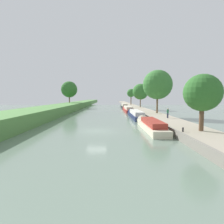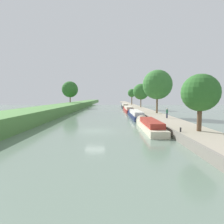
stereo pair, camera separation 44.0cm
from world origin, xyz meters
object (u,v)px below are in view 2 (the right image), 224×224
object	(u,v)px
narrowboat_cream	(149,125)
mooring_bollard_near	(181,130)
mooring_bollard_far	(128,105)
narrowboat_red	(128,109)
narrowboat_navy	(135,114)
narrowboat_black	(125,106)
person_walking	(167,113)

from	to	relation	value
narrowboat_cream	mooring_bollard_near	xyz separation A→B (m)	(1.93, -6.49, 0.47)
narrowboat_cream	mooring_bollard_far	xyz separation A→B (m)	(1.93, 56.77, 0.47)
narrowboat_cream	narrowboat_red	size ratio (longest dim) A/B	0.73
narrowboat_navy	mooring_bollard_near	xyz separation A→B (m)	(1.94, -21.47, 0.42)
mooring_bollard_near	narrowboat_black	bearing A→B (deg)	91.84
narrowboat_red	mooring_bollard_far	distance (m)	24.05
narrowboat_red	narrowboat_cream	bearing A→B (deg)	-89.91
narrowboat_black	mooring_bollard_far	size ratio (longest dim) A/B	32.28
narrowboat_black	person_walking	xyz separation A→B (m)	(4.08, -44.10, 1.03)
narrowboat_black	narrowboat_red	bearing A→B (deg)	-90.58
mooring_bollard_near	mooring_bollard_far	bearing A→B (deg)	90.00
narrowboat_navy	narrowboat_black	distance (m)	35.08
narrowboat_navy	narrowboat_red	world-z (taller)	narrowboat_navy
narrowboat_navy	mooring_bollard_near	world-z (taller)	narrowboat_navy
narrowboat_black	narrowboat_navy	bearing A→B (deg)	-90.20
narrowboat_black	mooring_bollard_near	size ratio (longest dim) A/B	32.28
narrowboat_black	mooring_bollard_near	distance (m)	56.58
mooring_bollard_far	narrowboat_black	bearing A→B (deg)	-105.14
narrowboat_black	person_walking	bearing A→B (deg)	-84.71
person_walking	narrowboat_red	bearing A→B (deg)	99.01
narrowboat_cream	narrowboat_red	world-z (taller)	narrowboat_red
narrowboat_navy	narrowboat_black	size ratio (longest dim) A/B	1.07
narrowboat_cream	narrowboat_black	bearing A→B (deg)	89.86
narrowboat_black	mooring_bollard_far	world-z (taller)	narrowboat_black
narrowboat_navy	narrowboat_red	size ratio (longest dim) A/B	0.94
narrowboat_navy	person_walking	distance (m)	10.00
narrowboat_red	mooring_bollard_near	xyz separation A→B (m)	(1.99, -39.29, 0.43)
narrowboat_red	narrowboat_black	size ratio (longest dim) A/B	1.15
mooring_bollard_near	mooring_bollard_far	distance (m)	63.25
narrowboat_cream	mooring_bollard_near	bearing A→B (deg)	-73.39
person_walking	mooring_bollard_far	bearing A→B (deg)	92.55
person_walking	mooring_bollard_far	world-z (taller)	person_walking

